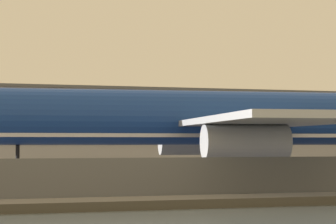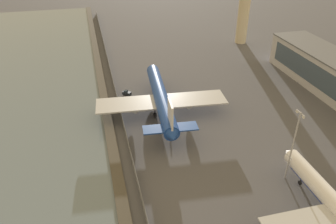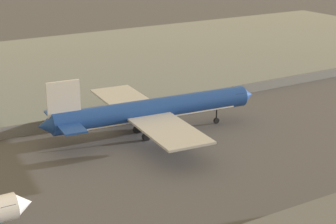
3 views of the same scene
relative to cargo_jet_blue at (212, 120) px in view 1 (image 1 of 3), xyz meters
The scene contains 5 objects.
ground_plane 6.19m from the cargo_jet_blue, 55.42° to the left, with size 500.00×500.00×0.00m, color #4C4C51.
perimeter_fence 14.32m from the cargo_jet_blue, 83.08° to the right, with size 280.00×0.10×2.60m.
cargo_jet_blue is the anchor object (origin of this frame).
baggage_tug 18.90m from the cargo_jet_blue, 148.42° to the right, with size 3.30×3.47×1.80m.
terminal_building 68.65m from the cargo_jet_blue, 74.30° to the left, with size 102.21×16.00×13.35m.
Camera 1 is at (-20.49, -55.34, 3.54)m, focal length 70.00 mm.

